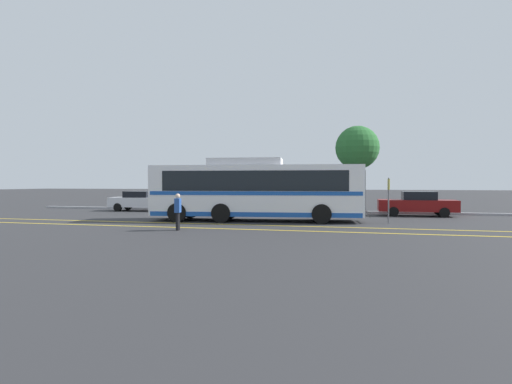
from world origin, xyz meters
TOP-DOWN VIEW (x-y plane):
  - ground_plane at (0.00, 0.00)m, footprint 220.00×220.00m
  - lane_strip_0 at (0.99, -2.67)m, footprint 31.26×0.20m
  - lane_strip_1 at (0.99, -4.53)m, footprint 31.26×0.20m
  - curb_strip at (0.99, 6.55)m, footprint 39.26×0.36m
  - transit_bus at (0.97, -0.47)m, footprint 11.76×3.87m
  - parked_car_0 at (-9.28, 5.12)m, footprint 4.52×2.03m
  - parked_car_1 at (-2.74, 4.82)m, footprint 4.44×1.95m
  - parked_car_2 at (3.94, 5.08)m, footprint 4.67×2.04m
  - parked_car_3 at (10.05, 5.09)m, footprint 4.67×1.89m
  - pedestrian_0 at (-1.28, -5.56)m, footprint 0.30×0.46m
  - bus_stop_sign at (7.91, -0.19)m, footprint 0.08×0.40m
  - tree_0 at (6.41, 8.32)m, footprint 3.15×3.15m

SIDE VIEW (x-z plane):
  - ground_plane at x=0.00m, z-range 0.00..0.00m
  - lane_strip_0 at x=0.99m, z-range 0.00..0.01m
  - lane_strip_1 at x=0.99m, z-range 0.00..0.01m
  - curb_strip at x=0.99m, z-range 0.00..0.15m
  - parked_car_1 at x=-2.74m, z-range 0.00..1.45m
  - parked_car_2 at x=3.94m, z-range 0.03..1.43m
  - parked_car_0 at x=-9.28m, z-range 0.01..1.48m
  - parked_car_3 at x=10.05m, z-range 0.00..1.54m
  - pedestrian_0 at x=-1.28m, z-range 0.10..1.71m
  - bus_stop_sign at x=7.91m, z-range 0.31..2.64m
  - transit_bus at x=0.97m, z-range 0.03..3.42m
  - tree_0 at x=6.41m, z-range 1.51..7.73m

